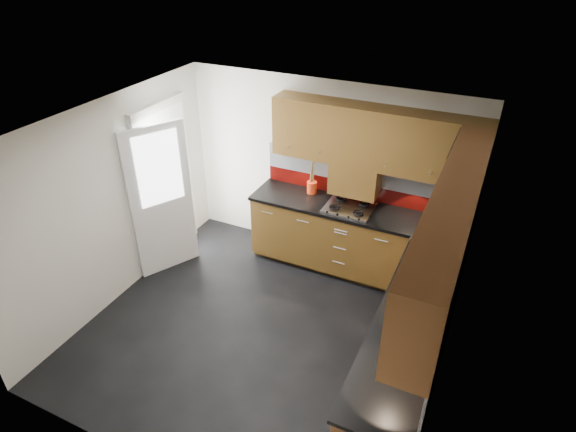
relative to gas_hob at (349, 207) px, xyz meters
The scene contains 14 objects.
room 1.63m from the gas_hob, 107.03° to the right, with size 4.00×3.80×2.64m.
base_cabinets 1.10m from the gas_hob, 50.67° to the right, with size 2.70×3.20×0.95m.
countertop 0.98m from the gas_hob, 51.77° to the right, with size 2.72×3.22×0.04m.
backsplash 1.02m from the gas_hob, 33.28° to the right, with size 2.70×3.20×0.54m.
upper_cabinets 1.36m from the gas_hob, 41.51° to the right, with size 2.50×3.20×0.72m.
extractor_hood 0.37m from the gas_hob, 90.00° to the left, with size 0.60×0.33×0.40m, color #553813.
glass_cabinet 1.61m from the gas_hob, 17.76° to the right, with size 0.32×0.80×0.66m.
back_door 2.35m from the gas_hob, 162.10° to the right, with size 0.42×1.19×2.04m.
gas_hob is the anchor object (origin of this frame).
utensil_pot 0.61m from the gas_hob, 162.35° to the left, with size 0.13×0.13×0.46m.
toaster 1.31m from the gas_hob, ahead, with size 0.27×0.20×0.17m.
food_processor 1.33m from the gas_hob, 32.53° to the right, with size 0.17×0.17×0.28m.
paper_towel 1.52m from the gas_hob, 38.49° to the right, with size 0.12×0.12×0.25m, color white.
orange_cloth 1.20m from the gas_hob, 18.83° to the right, with size 0.13×0.11×0.01m, color orange.
Camera 1 is at (1.94, -3.49, 3.92)m, focal length 30.00 mm.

